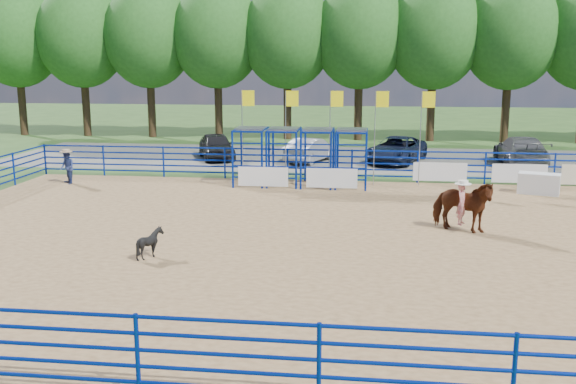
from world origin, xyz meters
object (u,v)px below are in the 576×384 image
at_px(announcer_table, 539,184).
at_px(car_b, 311,150).
at_px(spectator_cowboy, 67,167).
at_px(calf, 150,243).
at_px(car_d, 521,151).
at_px(car_c, 396,150).
at_px(car_a, 216,146).
at_px(horse_and_rider, 462,204).

bearing_deg(announcer_table, car_b, 143.63).
xyz_separation_m(spectator_cowboy, car_b, (10.37, 7.90, -0.14)).
distance_m(calf, car_d, 23.28).
bearing_deg(car_c, spectator_cowboy, -131.38).
relative_size(car_a, car_c, 0.85).
height_order(car_c, car_d, car_d).
relative_size(spectator_cowboy, car_a, 0.37).
bearing_deg(announcer_table, spectator_cowboy, -179.11).
bearing_deg(announcer_table, car_d, 82.79).
bearing_deg(car_d, calf, 53.09).
height_order(spectator_cowboy, car_c, spectator_cowboy).
distance_m(horse_and_rider, car_c, 14.57).
xyz_separation_m(calf, spectator_cowboy, (-7.41, 10.25, 0.36)).
distance_m(announcer_table, horse_and_rider, 7.76).
relative_size(spectator_cowboy, car_d, 0.29).
bearing_deg(announcer_table, car_c, 125.27).
bearing_deg(car_d, car_c, 0.29).
bearing_deg(car_b, car_a, 16.61).
relative_size(calf, car_b, 0.21).
height_order(horse_and_rider, car_a, horse_and_rider).
relative_size(horse_and_rider, calf, 2.78).
bearing_deg(car_c, horse_and_rider, -64.06).
xyz_separation_m(calf, car_b, (2.96, 18.15, 0.23)).
bearing_deg(horse_and_rider, car_c, 95.96).
distance_m(car_b, car_c, 4.71).
bearing_deg(announcer_table, car_a, 153.02).
bearing_deg(car_d, car_b, 2.19).
xyz_separation_m(announcer_table, calf, (-13.25, -10.57, -0.01)).
xyz_separation_m(announcer_table, horse_and_rider, (-4.08, -6.58, 0.49)).
bearing_deg(calf, car_b, -25.90).
bearing_deg(car_b, car_c, -154.93).
distance_m(horse_and_rider, spectator_cowboy, 17.72).
relative_size(spectator_cowboy, car_c, 0.31).
height_order(car_b, car_c, car_c).
bearing_deg(horse_and_rider, spectator_cowboy, 159.32).
relative_size(calf, spectator_cowboy, 0.55).
height_order(announcer_table, horse_and_rider, horse_and_rider).
distance_m(horse_and_rider, car_b, 15.46).
bearing_deg(spectator_cowboy, car_a, 59.28).
relative_size(car_a, car_b, 1.06).
height_order(calf, car_d, car_d).
bearing_deg(car_c, calf, -92.54).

